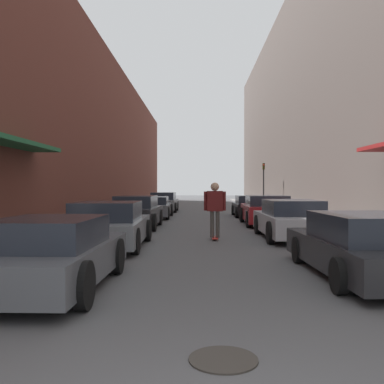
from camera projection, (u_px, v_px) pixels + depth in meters
The scene contains 17 objects.
ground at pixel (204, 218), 23.35m from camera, with size 117.59×117.59×0.00m, color #515154.
curb_strip_left at pixel (133, 211), 28.77m from camera, with size 1.80×53.45×0.12m.
curb_strip_right at pixel (273, 211), 28.63m from camera, with size 1.80×53.45×0.12m.
building_row_left at pixel (89, 138), 28.74m from camera, with size 4.90×53.45×9.94m.
building_row_right at pixel (317, 103), 28.49m from camera, with size 4.90×53.45×14.57m.
parked_car_left_0 at pixel (52, 254), 7.20m from camera, with size 1.90×4.08×1.22m.
parked_car_left_1 at pixel (109, 225), 12.16m from camera, with size 2.08×4.36×1.31m.
parked_car_left_2 at pixel (137, 212), 17.78m from camera, with size 1.85×4.35×1.35m.
parked_car_left_3 at pixel (153, 207), 23.71m from camera, with size 2.03×4.73×1.17m.
parked_car_left_4 at pixel (164, 202), 29.24m from camera, with size 1.88×4.12×1.33m.
parked_car_right_0 at pixel (366, 246), 8.21m from camera, with size 2.07×4.65×1.23m.
parked_car_right_1 at pixel (291, 220), 14.18m from camera, with size 2.00×4.47×1.29m.
parked_car_right_2 at pixel (266, 210), 19.32m from camera, with size 2.08×4.50×1.34m.
parked_car_right_3 at pixel (251, 206), 24.64m from camera, with size 2.06×3.94×1.21m.
skateboarder at pixel (215, 204), 13.93m from camera, with size 0.72×0.78×1.87m.
manhole_cover at pixel (223, 359), 4.28m from camera, with size 0.70×0.70×0.02m.
traffic_light at pixel (264, 180), 30.65m from camera, with size 0.16×0.22×3.28m.
Camera 1 is at (-0.32, -1.96, 1.74)m, focal length 40.00 mm.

